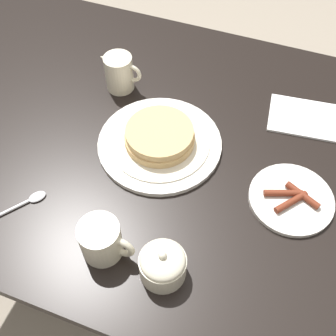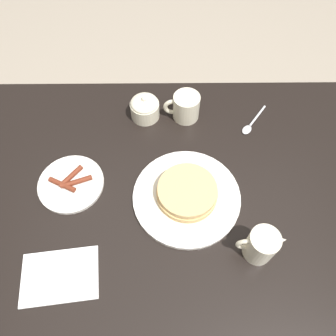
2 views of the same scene
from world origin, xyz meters
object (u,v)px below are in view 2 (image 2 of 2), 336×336
(side_plate_bacon, at_px, (71,183))
(coffee_mug, at_px, (185,107))
(napkin, at_px, (60,276))
(creamer_pitcher, at_px, (261,245))
(spoon, at_px, (251,124))
(sugar_bowl, at_px, (145,108))
(pancake_plate, at_px, (187,195))

(side_plate_bacon, bearing_deg, coffee_mug, -142.89)
(napkin, bearing_deg, creamer_pitcher, -173.26)
(side_plate_bacon, height_order, creamer_pitcher, creamer_pitcher)
(side_plate_bacon, relative_size, coffee_mug, 1.63)
(creamer_pitcher, relative_size, spoon, 0.96)
(coffee_mug, height_order, creamer_pitcher, creamer_pitcher)
(side_plate_bacon, height_order, sugar_bowl, sugar_bowl)
(sugar_bowl, bearing_deg, creamer_pitcher, 123.19)
(side_plate_bacon, relative_size, napkin, 0.93)
(napkin, bearing_deg, sugar_bowl, -110.90)
(sugar_bowl, height_order, napkin, sugar_bowl)
(side_plate_bacon, xyz_separation_m, spoon, (-0.52, -0.20, -0.00))
(coffee_mug, distance_m, creamer_pitcher, 0.46)
(side_plate_bacon, distance_m, sugar_bowl, 0.31)
(creamer_pitcher, relative_size, napkin, 0.59)
(side_plate_bacon, bearing_deg, creamer_pitcher, 158.40)
(coffee_mug, height_order, spoon, coffee_mug)
(coffee_mug, distance_m, sugar_bowl, 0.12)
(sugar_bowl, bearing_deg, pancake_plate, 112.30)
(sugar_bowl, bearing_deg, napkin, 69.10)
(creamer_pitcher, xyz_separation_m, sugar_bowl, (0.28, -0.43, -0.01))
(coffee_mug, height_order, napkin, coffee_mug)
(spoon, bearing_deg, pancake_plate, 49.97)
(coffee_mug, distance_m, napkin, 0.58)
(pancake_plate, xyz_separation_m, coffee_mug, (-0.01, -0.28, 0.02))
(pancake_plate, xyz_separation_m, spoon, (-0.21, -0.25, -0.02))
(coffee_mug, bearing_deg, sugar_bowl, -1.14)
(sugar_bowl, xyz_separation_m, napkin, (0.19, 0.49, -0.03))
(coffee_mug, bearing_deg, napkin, 57.55)
(side_plate_bacon, xyz_separation_m, coffee_mug, (-0.32, -0.24, 0.04))
(pancake_plate, bearing_deg, side_plate_bacon, -7.82)
(pancake_plate, xyz_separation_m, creamer_pitcher, (-0.17, 0.15, 0.03))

